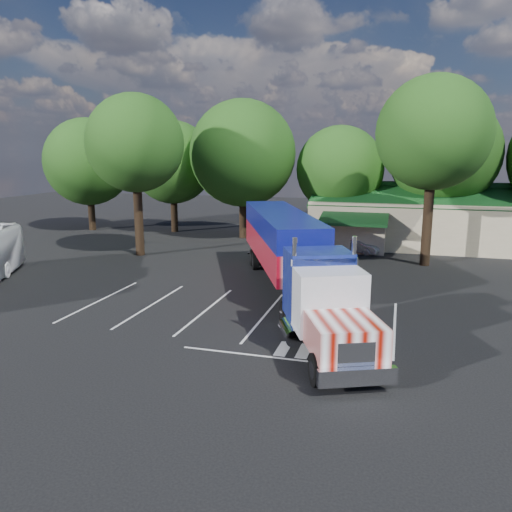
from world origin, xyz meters
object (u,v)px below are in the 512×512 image
(woman, at_px, (290,303))
(silver_sedan, at_px, (357,246))
(semi_truck, at_px, (290,250))
(bicycle, at_px, (295,253))

(woman, height_order, silver_sedan, woman)
(semi_truck, height_order, silver_sedan, semi_truck)
(semi_truck, distance_m, woman, 4.43)
(semi_truck, bearing_deg, woman, -100.37)
(bicycle, bearing_deg, semi_truck, -87.70)
(woman, height_order, bicycle, woman)
(semi_truck, xyz_separation_m, bicycle, (-1.71, 10.09, -2.20))
(bicycle, height_order, silver_sedan, silver_sedan)
(bicycle, bearing_deg, silver_sedan, 31.36)
(semi_truck, distance_m, silver_sedan, 14.06)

